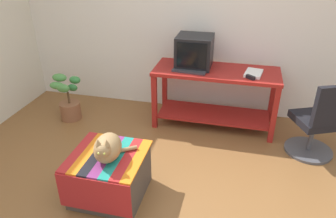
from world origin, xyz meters
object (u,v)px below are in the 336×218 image
stapler (251,77)px  ottoman_with_blanket (109,175)px  keyboard (189,71)px  office_chair (318,124)px  potted_plant (68,101)px  cat (107,148)px  tv_monitor (194,52)px  desk (215,88)px  book (254,73)px

stapler → ottoman_with_blanket: bearing=176.2°
keyboard → ottoman_with_blanket: keyboard is taller
ottoman_with_blanket → office_chair: bearing=30.1°
ottoman_with_blanket → potted_plant: 1.65m
ottoman_with_blanket → cat: 0.34m
tv_monitor → keyboard: (-0.02, -0.19, -0.17)m
ottoman_with_blanket → stapler: (1.18, 1.34, 0.54)m
desk → office_chair: bearing=-19.5°
ottoman_with_blanket → book: bearing=50.8°
desk → office_chair: 1.23m
keyboard → cat: 1.53m
desk → ottoman_with_blanket: 1.75m
desk → office_chair: size_ratio=1.69×
keyboard → ottoman_with_blanket: (-0.47, -1.40, -0.54)m
keyboard → ottoman_with_blanket: 1.57m
desk → keyboard: size_ratio=3.76×
keyboard → stapler: 0.71m
stapler → cat: bearing=178.0°
potted_plant → office_chair: office_chair is taller
office_chair → stapler: 0.87m
ottoman_with_blanket → cat: (0.03, -0.05, 0.34)m
book → potted_plant: book is taller
tv_monitor → cat: 1.75m
book → office_chair: office_chair is taller
keyboard → tv_monitor: bearing=88.6°
stapler → desk: bearing=101.7°
stapler → book: bearing=24.7°
desk → potted_plant: desk is taller
tv_monitor → potted_plant: size_ratio=0.70×
desk → potted_plant: (-1.88, -0.30, -0.26)m
tv_monitor → potted_plant: tv_monitor is taller
keyboard → stapler: stapler is taller
stapler → potted_plant: bearing=130.2°
cat → ottoman_with_blanket: bearing=116.8°
tv_monitor → cat: (-0.46, -1.64, -0.37)m
office_chair → cat: bearing=7.7°
tv_monitor → cat: size_ratio=1.07×
desk → book: size_ratio=5.57×
desk → tv_monitor: size_ratio=3.53×
cat → stapler: bearing=41.0°
book → office_chair: size_ratio=0.30×
office_chair → stapler: size_ratio=8.09×
desk → tv_monitor: bearing=168.4°
keyboard → stapler: size_ratio=3.64×
book → ottoman_with_blanket: bearing=-119.4°
office_chair → desk: bearing=-43.7°
book → office_chair: bearing=-17.3°
tv_monitor → stapler: size_ratio=3.88×
tv_monitor → keyboard: size_ratio=1.07×
potted_plant → ottoman_with_blanket: bearing=-48.4°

